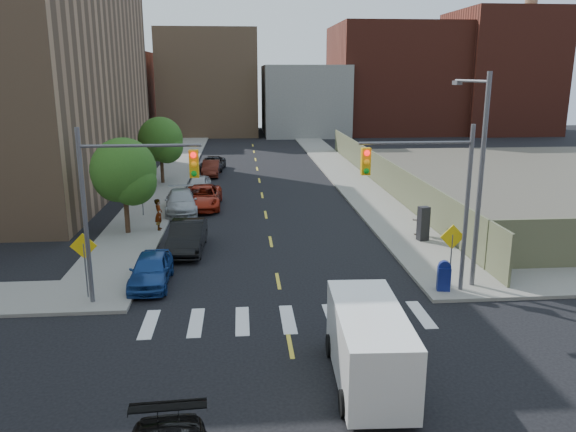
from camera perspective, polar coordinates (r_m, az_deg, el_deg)
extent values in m
plane|color=black|center=(17.75, 0.79, -15.87)|extent=(160.00, 160.00, 0.00)
cube|color=gray|center=(57.79, -11.00, 5.26)|extent=(3.50, 73.00, 0.15)
cube|color=gray|center=(58.19, 4.42, 5.54)|extent=(3.50, 73.00, 0.15)
cube|color=#636446|center=(45.32, 9.48, 4.38)|extent=(0.12, 44.00, 2.50)
cube|color=#592319|center=(87.74, -18.72, 11.69)|extent=(14.00, 18.00, 12.00)
cube|color=#8C6B4C|center=(87.39, -7.97, 13.26)|extent=(14.00, 16.00, 15.00)
cube|color=gray|center=(85.88, 1.58, 11.71)|extent=(12.00, 16.00, 10.00)
cube|color=#592319|center=(90.38, 10.56, 13.51)|extent=(18.00, 18.00, 16.00)
cube|color=#592319|center=(93.98, 20.64, 13.49)|extent=(14.00, 16.00, 18.00)
cylinder|color=#8C6B4C|center=(95.86, 23.16, 16.27)|extent=(1.80, 1.80, 28.00)
cylinder|color=#59595E|center=(22.74, -19.91, -0.35)|extent=(0.18, 0.18, 7.00)
cylinder|color=#59595E|center=(21.75, -14.77, 6.92)|extent=(4.50, 0.12, 0.12)
cube|color=#E5A50C|center=(21.59, -9.53, 5.27)|extent=(0.35, 0.30, 1.05)
cylinder|color=#59595E|center=(23.73, 17.67, 0.42)|extent=(0.18, 0.18, 7.00)
cylinder|color=#59595E|center=(22.47, 12.86, 7.26)|extent=(4.50, 0.12, 0.12)
cube|color=#E5A50C|center=(22.06, 7.90, 5.52)|extent=(0.35, 0.30, 1.05)
cylinder|color=#59595E|center=(24.24, 18.94, 3.03)|extent=(0.20, 0.20, 9.00)
cylinder|color=#59595E|center=(25.40, 18.16, 12.90)|extent=(0.12, 3.50, 0.12)
cube|color=#59595E|center=(26.89, 16.81, 12.83)|extent=(0.25, 0.60, 0.18)
cylinder|color=#59595E|center=(23.93, -19.84, -5.39)|extent=(0.06, 0.06, 2.40)
cube|color=yellow|center=(23.60, -20.06, -2.88)|extent=(1.06, 0.04, 1.06)
cylinder|color=#59595E|center=(24.69, 16.19, -4.50)|extent=(0.06, 0.06, 2.40)
cube|color=yellow|center=(24.36, 16.37, -2.05)|extent=(1.06, 0.04, 1.06)
cylinder|color=#59595E|center=(36.64, -14.58, 1.69)|extent=(0.06, 0.06, 2.40)
cube|color=yellow|center=(36.42, -14.69, 3.38)|extent=(1.06, 0.04, 1.06)
cylinder|color=#332114|center=(32.82, -16.07, 0.36)|extent=(0.28, 0.28, 2.64)
sphere|color=#214A15|center=(32.35, -16.36, 4.49)|extent=(3.60, 3.60, 3.60)
sphere|color=#214A15|center=(32.06, -15.51, 3.37)|extent=(2.64, 2.64, 2.64)
sphere|color=#214A15|center=(32.89, -16.86, 3.86)|extent=(2.88, 2.88, 2.88)
cylinder|color=#332114|center=(47.33, -12.67, 4.74)|extent=(0.28, 0.28, 2.64)
sphere|color=#214A15|center=(47.00, -12.83, 7.62)|extent=(3.60, 3.60, 3.60)
sphere|color=#214A15|center=(46.71, -12.23, 6.87)|extent=(2.64, 2.64, 2.64)
sphere|color=#214A15|center=(47.50, -13.22, 7.15)|extent=(2.88, 2.88, 2.88)
imported|color=navy|center=(25.02, -13.75, -5.31)|extent=(1.66, 4.09, 1.39)
imported|color=black|center=(29.26, -10.18, -2.07)|extent=(1.80, 4.78, 1.56)
imported|color=#A12310|center=(38.55, -8.70, 1.92)|extent=(2.53, 5.40, 1.49)
imported|color=#A2A6A9|center=(37.43, -10.81, 1.42)|extent=(2.53, 5.21, 1.46)
imported|color=#BBBBBB|center=(43.39, -9.07, 3.18)|extent=(1.91, 4.05, 1.34)
imported|color=#47160E|center=(50.58, -7.83, 4.83)|extent=(1.53, 4.21, 1.38)
imported|color=black|center=(53.64, -7.66, 5.31)|extent=(2.46, 4.69, 1.26)
cube|color=white|center=(17.03, 8.22, -12.79)|extent=(2.15, 5.10, 2.12)
cube|color=black|center=(18.63, 7.18, -9.30)|extent=(1.84, 1.24, 0.87)
cylinder|color=black|center=(18.74, 4.38, -13.00)|extent=(0.30, 0.74, 0.73)
cylinder|color=black|center=(19.03, 10.01, -12.74)|extent=(0.30, 0.74, 0.73)
cylinder|color=black|center=(15.92, 5.80, -18.40)|extent=(0.30, 0.74, 0.73)
cylinder|color=black|center=(16.26, 12.54, -17.94)|extent=(0.30, 0.74, 0.73)
cube|color=navy|center=(24.27, 15.54, -6.16)|extent=(0.59, 0.50, 1.00)
cylinder|color=navy|center=(24.10, 15.62, -4.99)|extent=(0.55, 0.34, 0.51)
cube|color=black|center=(31.01, 13.58, -0.75)|extent=(0.64, 0.57, 1.85)
imported|color=gray|center=(33.02, -13.00, 0.17)|extent=(0.47, 0.69, 1.81)
imported|color=gray|center=(32.02, 13.16, -0.44)|extent=(0.82, 0.65, 1.64)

